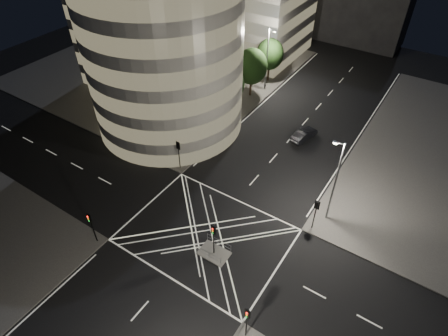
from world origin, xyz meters
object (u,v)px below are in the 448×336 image
Objects in this scene: traffic_signal_island at (213,235)px; sedan at (304,134)px; street_lamp_left_far at (267,58)px; traffic_signal_fl at (178,150)px; central_island at (214,253)px; street_lamp_left_near at (199,110)px; traffic_signal_fr at (316,210)px; traffic_signal_nr at (247,318)px; street_lamp_right_far at (335,180)px; traffic_signal_nl at (91,223)px.

traffic_signal_island is 0.91× the size of sedan.
street_lamp_left_far is 2.28× the size of sedan.
traffic_signal_island is at bearing -37.54° from traffic_signal_fl.
street_lamp_left_near is (-11.44, 13.50, 5.47)m from central_island.
traffic_signal_fl is at bearing 142.46° from central_island.
traffic_signal_fr reaches higher than sedan.
traffic_signal_nr is at bearing -37.93° from traffic_signal_island.
traffic_signal_fl reaches higher than sedan.
traffic_signal_fr is at bearing 0.00° from traffic_signal_fl.
sedan is at bearing 104.72° from traffic_signal_nr.
traffic_signal_fl is 1.00× the size of traffic_signal_nr.
traffic_signal_island is at bearing 104.52° from sedan.
street_lamp_right_far reaches higher than traffic_signal_fr.
sedan is at bearing 69.66° from traffic_signal_nl.
street_lamp_right_far is at bearing 54.70° from central_island.
traffic_signal_fr is at bearing 50.67° from traffic_signal_island.
street_lamp_left_far is at bearing 109.95° from central_island.
central_island is 18.52m from street_lamp_left_near.
traffic_signal_fr and traffic_signal_nr have the same top height.
street_lamp_left_near is 19.11m from street_lamp_right_far.
traffic_signal_nr reaches higher than central_island.
sedan is at bearing 117.23° from traffic_signal_fr.
central_island is 0.30× the size of street_lamp_right_far.
traffic_signal_fr is (17.60, 13.60, 0.00)m from traffic_signal_nl.
traffic_signal_fl is 17.60m from traffic_signal_fr.
traffic_signal_fl is at bearing 90.00° from traffic_signal_nl.
traffic_signal_fr and traffic_signal_island have the same top height.
traffic_signal_island is 33.61m from street_lamp_left_far.
traffic_signal_island is at bearing -129.33° from traffic_signal_fr.
central_island is 12.36m from traffic_signal_nl.
traffic_signal_nr is 1.00× the size of traffic_signal_island.
traffic_signal_nl is at bearing -139.09° from street_lamp_right_far.
traffic_signal_nr is at bearing -90.00° from traffic_signal_fr.
traffic_signal_fl is at bearing 180.00° from traffic_signal_fr.
traffic_signal_island is (-6.80, 5.30, 0.00)m from traffic_signal_nr.
traffic_signal_nl reaches higher than sedan.
traffic_signal_nr is (0.00, -13.60, 0.00)m from traffic_signal_fr.
traffic_signal_nr is at bearing -37.93° from central_island.
traffic_signal_fl is 13.60m from traffic_signal_nl.
street_lamp_left_near is at bearing 96.97° from traffic_signal_fl.
traffic_signal_fl and traffic_signal_fr have the same top height.
traffic_signal_fr is 19.14m from street_lamp_left_near.
central_island is at bearing 26.14° from traffic_signal_nl.
street_lamp_left_near is at bearing -90.00° from street_lamp_left_far.
street_lamp_left_near reaches higher than traffic_signal_island.
traffic_signal_island is (10.80, 5.30, 0.00)m from traffic_signal_nl.
traffic_signal_nl and traffic_signal_island have the same top height.
central_island is 0.75× the size of traffic_signal_fr.
traffic_signal_fl and traffic_signal_island have the same top height.
traffic_signal_nl is 17.60m from traffic_signal_nr.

